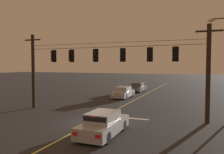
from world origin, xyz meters
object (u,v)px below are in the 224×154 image
Objects in this scene: traffic_light_left_inner at (71,56)px; traffic_light_centre at (95,55)px; traffic_light_right_inner at (122,55)px; car_oncoming_trailing at (138,87)px; traffic_light_far_right at (175,54)px; car_waiting_near_lane at (103,124)px; car_oncoming_lead at (123,92)px; traffic_light_leftmost at (53,56)px; traffic_light_rightmost at (149,54)px.

traffic_light_left_inner is 2.36m from traffic_light_centre.
traffic_light_left_inner is 1.00× the size of traffic_light_right_inner.
traffic_light_left_inner is at bearing -95.48° from car_oncoming_trailing.
traffic_light_far_right is at bearing 0.00° from traffic_light_right_inner.
traffic_light_far_right is at bearing 55.92° from car_waiting_near_lane.
traffic_light_right_inner is 6.78m from car_waiting_near_lane.
traffic_light_left_inner reaches higher than car_waiting_near_lane.
traffic_light_left_inner is at bearing 136.07° from car_waiting_near_lane.
traffic_light_far_right is 12.87m from car_oncoming_lead.
car_waiting_near_lane is at bearing -83.31° from traffic_light_right_inner.
traffic_light_right_inner is (4.79, 0.00, 0.00)m from traffic_light_left_inner.
car_waiting_near_lane and car_oncoming_trailing have the same top height.
traffic_light_leftmost is 17.56m from car_oncoming_trailing.
traffic_light_leftmost is 9.94m from car_waiting_near_lane.
traffic_light_leftmost and traffic_light_far_right have the same top height.
traffic_light_right_inner is 2.21m from traffic_light_rightmost.
car_waiting_near_lane and car_oncoming_lead have the same top height.
car_oncoming_lead is 7.00m from car_oncoming_trailing.
traffic_light_centre reaches higher than car_oncoming_lead.
traffic_light_leftmost is 1.00× the size of traffic_light_rightmost.
traffic_light_far_right is at bearing 0.00° from traffic_light_leftmost.
traffic_light_centre is at bearing 0.00° from traffic_light_leftmost.
car_waiting_near_lane is at bearing -43.93° from traffic_light_left_inner.
car_oncoming_lead is (-3.20, 9.66, -4.30)m from traffic_light_right_inner.
traffic_light_leftmost is at bearing 144.47° from car_waiting_near_lane.
traffic_light_leftmost is at bearing 180.00° from traffic_light_left_inner.
car_oncoming_trailing is at bearing 107.96° from traffic_light_rightmost.
traffic_light_left_inner is 1.00× the size of traffic_light_centre.
traffic_light_right_inner is 17.50m from car_oncoming_trailing.
traffic_light_left_inner is (1.88, 0.00, 0.00)m from traffic_light_leftmost.
traffic_light_leftmost is 1.00× the size of traffic_light_left_inner.
car_oncoming_lead is (-7.33, 9.66, -4.30)m from traffic_light_far_right.
traffic_light_rightmost is at bearing 0.00° from traffic_light_leftmost.
car_oncoming_trailing is (1.60, 16.66, -4.30)m from traffic_light_left_inner.
traffic_light_right_inner and traffic_light_far_right have the same top height.
car_oncoming_lead is at bearing 127.18° from traffic_light_far_right.
traffic_light_right_inner is (2.43, 0.00, 0.00)m from traffic_light_centre.
traffic_light_right_inner is at bearing 180.00° from traffic_light_rightmost.
car_oncoming_trailing is at bearing 78.19° from traffic_light_leftmost.
car_waiting_near_lane is at bearing -59.70° from traffic_light_centre.
traffic_light_leftmost is 1.00× the size of traffic_light_right_inner.
traffic_light_centre is at bearing 180.00° from traffic_light_right_inner.
car_waiting_near_lane is at bearing -124.08° from traffic_light_far_right.
traffic_light_far_right is 7.62m from car_waiting_near_lane.
traffic_light_leftmost reaches higher than car_oncoming_lead.
traffic_light_far_right reaches higher than car_oncoming_lead.
traffic_light_centre is 4.64m from traffic_light_rightmost.
traffic_light_rightmost is 0.28× the size of car_oncoming_lead.
car_oncoming_trailing is (-5.40, 16.66, -4.30)m from traffic_light_rightmost.
traffic_light_rightmost is 0.28× the size of car_oncoming_trailing.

